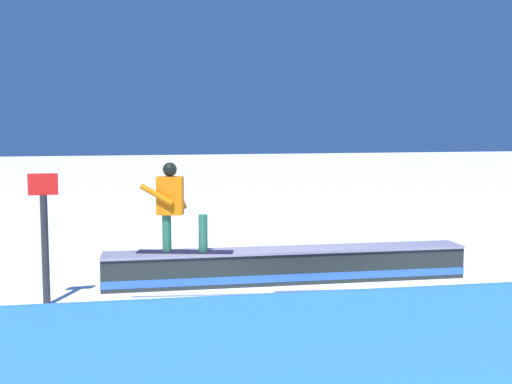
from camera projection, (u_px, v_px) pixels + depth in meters
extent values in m
plane|color=white|center=(288.00, 282.00, 9.93)|extent=(120.00, 120.00, 0.00)
cube|color=#1F2825|center=(288.00, 266.00, 9.91)|extent=(5.91, 1.29, 0.51)
cube|color=blue|center=(288.00, 274.00, 9.92)|extent=(5.92, 1.30, 0.12)
cube|color=gray|center=(288.00, 250.00, 9.88)|extent=(5.92, 1.35, 0.04)
cube|color=black|center=(185.00, 252.00, 9.59)|extent=(1.51, 0.77, 0.01)
cylinder|color=#29694A|center=(167.00, 233.00, 9.57)|extent=(0.18, 0.18, 0.58)
cylinder|color=#29694A|center=(203.00, 233.00, 9.55)|extent=(0.18, 0.18, 0.58)
cube|color=orange|center=(170.00, 196.00, 9.51)|extent=(0.46, 0.36, 0.60)
sphere|color=black|center=(170.00, 169.00, 9.48)|extent=(0.22, 0.22, 0.22)
cylinder|color=orange|center=(157.00, 195.00, 9.35)|extent=(0.52, 0.26, 0.35)
cylinder|color=orange|center=(178.00, 193.00, 9.67)|extent=(0.30, 0.18, 0.55)
cube|color=#2E77E7|center=(489.00, 349.00, 5.20)|extent=(12.43, 1.67, 1.14)
cylinder|color=#262628|center=(45.00, 251.00, 8.49)|extent=(0.10, 0.10, 1.56)
cube|color=red|center=(43.00, 184.00, 8.40)|extent=(0.40, 0.04, 0.30)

